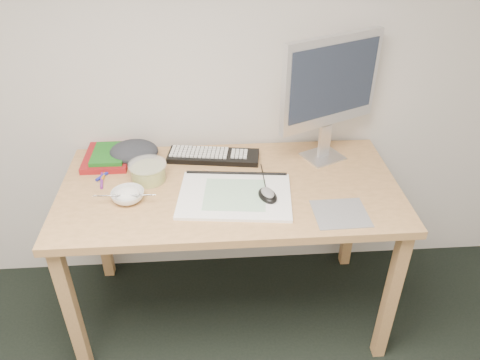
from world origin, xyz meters
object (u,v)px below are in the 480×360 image
Objects in this scene: sketchpad at (235,196)px; keyboard at (213,156)px; monitor at (331,85)px; desk at (230,201)px; rice_bowl at (128,196)px.

keyboard is at bearing 110.45° from sketchpad.
desk is at bearing 179.50° from monitor.
monitor reaches higher than sketchpad.
sketchpad is 3.41× the size of rice_bowl.
sketchpad is (0.02, -0.08, 0.09)m from desk.
rice_bowl is at bearing -174.89° from sketchpad.
monitor is (0.50, -0.02, 0.33)m from keyboard.
sketchpad is 0.80× the size of monitor.
monitor reaches higher than rice_bowl.
desk is 0.25m from keyboard.
rice_bowl is at bearing 172.88° from monitor.
rice_bowl reaches higher than desk.
keyboard is 0.74× the size of monitor.
rice_bowl is (-0.41, -0.08, 0.10)m from desk.
monitor is at bearing 5.94° from keyboard.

